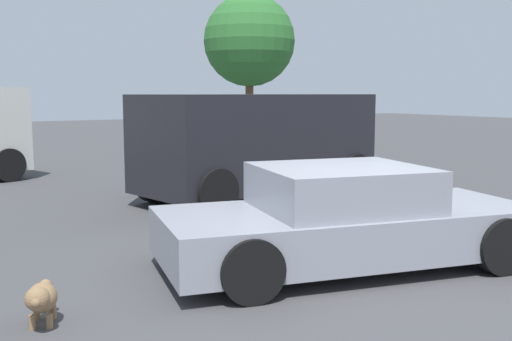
# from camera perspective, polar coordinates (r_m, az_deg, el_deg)

# --- Properties ---
(ground_plane) EXTENTS (80.00, 80.00, 0.00)m
(ground_plane) POSITION_cam_1_polar(r_m,az_deg,el_deg) (6.88, 7.15, -9.56)
(ground_plane) COLOR #424244
(sedan_foreground) EXTENTS (4.59, 2.69, 1.17)m
(sedan_foreground) POSITION_cam_1_polar(r_m,az_deg,el_deg) (7.02, 8.51, -4.65)
(sedan_foreground) COLOR gray
(sedan_foreground) RESTS_ON ground_plane
(dog) EXTENTS (0.37, 0.59, 0.41)m
(dog) POSITION_cam_1_polar(r_m,az_deg,el_deg) (5.57, -19.66, -11.31)
(dog) COLOR olive
(dog) RESTS_ON ground_plane
(suv_dark) EXTENTS (4.98, 2.75, 1.97)m
(suv_dark) POSITION_cam_1_polar(r_m,az_deg,el_deg) (11.47, 0.26, 2.75)
(suv_dark) COLOR black
(suv_dark) RESTS_ON ground_plane
(tree_back_left) EXTENTS (3.43, 3.43, 5.68)m
(tree_back_left) POSITION_cam_1_polar(r_m,az_deg,el_deg) (23.14, -0.63, 12.14)
(tree_back_left) COLOR brown
(tree_back_left) RESTS_ON ground_plane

